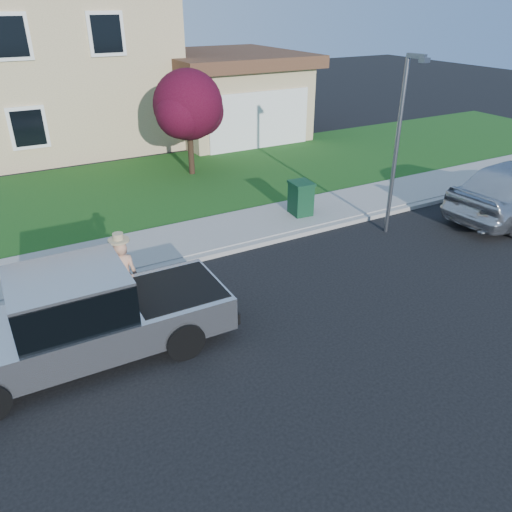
{
  "coord_description": "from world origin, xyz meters",
  "views": [
    {
      "loc": [
        -3.75,
        -7.25,
        5.69
      ],
      "look_at": [
        0.47,
        0.38,
        1.2
      ],
      "focal_mm": 35.0,
      "sensor_mm": 36.0,
      "label": 1
    }
  ],
  "objects_px": {
    "street_lamp": "(399,137)",
    "pickup_truck": "(81,319)",
    "woman": "(123,274)",
    "trash_bin": "(301,198)",
    "ornamental_tree": "(189,108)"
  },
  "relations": [
    {
      "from": "ornamental_tree",
      "to": "trash_bin",
      "type": "height_order",
      "value": "ornamental_tree"
    },
    {
      "from": "pickup_truck",
      "to": "street_lamp",
      "type": "bearing_deg",
      "value": 10.65
    },
    {
      "from": "woman",
      "to": "street_lamp",
      "type": "relative_size",
      "value": 0.37
    },
    {
      "from": "trash_bin",
      "to": "street_lamp",
      "type": "distance_m",
      "value": 3.2
    },
    {
      "from": "ornamental_tree",
      "to": "trash_bin",
      "type": "relative_size",
      "value": 3.75
    },
    {
      "from": "trash_bin",
      "to": "street_lamp",
      "type": "xyz_separation_m",
      "value": [
        1.57,
        -1.96,
        1.98
      ]
    },
    {
      "from": "pickup_truck",
      "to": "trash_bin",
      "type": "relative_size",
      "value": 5.45
    },
    {
      "from": "pickup_truck",
      "to": "trash_bin",
      "type": "xyz_separation_m",
      "value": [
        6.83,
        3.47,
        -0.16
      ]
    },
    {
      "from": "trash_bin",
      "to": "street_lamp",
      "type": "height_order",
      "value": "street_lamp"
    },
    {
      "from": "woman",
      "to": "trash_bin",
      "type": "bearing_deg",
      "value": -141.15
    },
    {
      "from": "pickup_truck",
      "to": "street_lamp",
      "type": "xyz_separation_m",
      "value": [
        8.4,
        1.51,
        1.82
      ]
    },
    {
      "from": "street_lamp",
      "to": "pickup_truck",
      "type": "bearing_deg",
      "value": -178.98
    },
    {
      "from": "woman",
      "to": "ornamental_tree",
      "type": "xyz_separation_m",
      "value": [
        4.55,
        7.46,
        1.59
      ]
    },
    {
      "from": "pickup_truck",
      "to": "street_lamp",
      "type": "height_order",
      "value": "street_lamp"
    },
    {
      "from": "ornamental_tree",
      "to": "street_lamp",
      "type": "distance_m",
      "value": 7.67
    }
  ]
}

